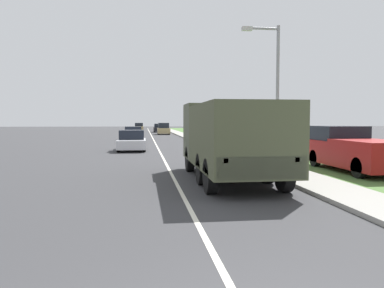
% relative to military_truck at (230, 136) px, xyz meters
% --- Properties ---
extents(ground_plane, '(180.00, 180.00, 0.00)m').
position_rel_military_truck_xyz_m(ground_plane, '(-1.92, 29.83, -1.55)').
color(ground_plane, '#38383A').
extents(lane_centre_stripe, '(0.12, 120.00, 0.00)m').
position_rel_military_truck_xyz_m(lane_centre_stripe, '(-1.92, 29.83, -1.55)').
color(lane_centre_stripe, silver).
rests_on(lane_centre_stripe, ground).
extents(sidewalk_right, '(1.80, 120.00, 0.12)m').
position_rel_military_truck_xyz_m(sidewalk_right, '(2.58, 29.83, -1.49)').
color(sidewalk_right, '#9E9B93').
rests_on(sidewalk_right, ground).
extents(grass_strip_right, '(7.00, 120.00, 0.02)m').
position_rel_military_truck_xyz_m(grass_strip_right, '(6.98, 29.83, -1.54)').
color(grass_strip_right, '#4C7538').
rests_on(grass_strip_right, ground).
extents(military_truck, '(2.51, 7.22, 2.78)m').
position_rel_military_truck_xyz_m(military_truck, '(0.00, 0.00, 0.00)').
color(military_truck, '#474C38').
rests_on(military_truck, ground).
extents(car_nearest_ahead, '(1.91, 4.04, 1.43)m').
position_rel_military_truck_xyz_m(car_nearest_ahead, '(-3.82, 13.60, -0.90)').
color(car_nearest_ahead, silver).
rests_on(car_nearest_ahead, ground).
extents(car_second_ahead, '(1.92, 4.16, 1.46)m').
position_rel_military_truck_xyz_m(car_second_ahead, '(-4.09, 27.65, -0.89)').
color(car_second_ahead, silver).
rests_on(car_second_ahead, ground).
extents(car_third_ahead, '(1.79, 4.01, 1.74)m').
position_rel_military_truck_xyz_m(car_third_ahead, '(-0.00, 43.55, -0.79)').
color(car_third_ahead, tan).
rests_on(car_third_ahead, ground).
extents(car_fourth_ahead, '(1.81, 4.89, 1.52)m').
position_rel_military_truck_xyz_m(car_fourth_ahead, '(-0.28, 54.86, -0.87)').
color(car_fourth_ahead, black).
rests_on(car_fourth_ahead, ground).
extents(car_farthest_ahead, '(1.92, 4.55, 1.58)m').
position_rel_military_truck_xyz_m(car_farthest_ahead, '(-3.97, 68.42, -0.84)').
color(car_farthest_ahead, tan).
rests_on(car_farthest_ahead, ground).
extents(pickup_truck, '(2.06, 5.26, 1.83)m').
position_rel_military_truck_xyz_m(pickup_truck, '(5.62, 1.67, -0.66)').
color(pickup_truck, maroon).
rests_on(pickup_truck, grass_strip_right).
extents(lamp_post, '(1.69, 0.24, 6.09)m').
position_rel_military_truck_xyz_m(lamp_post, '(2.60, 3.03, 2.25)').
color(lamp_post, gray).
rests_on(lamp_post, sidewalk_right).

